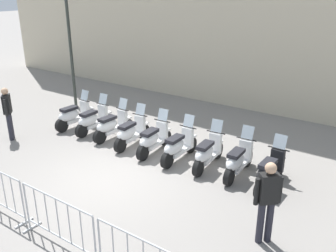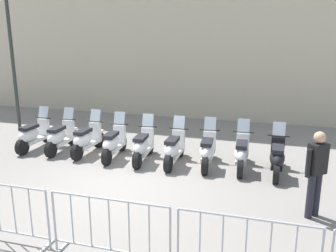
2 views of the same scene
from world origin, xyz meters
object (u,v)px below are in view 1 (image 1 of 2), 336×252
at_px(motorcycle_8, 269,171).
at_px(barrier_segment_3, 58,222).
at_px(motorcycle_4, 153,139).
at_px(motorcycle_2, 112,125).
at_px(motorcycle_1, 93,120).
at_px(officer_by_barriers, 267,198).
at_px(motorcycle_0, 74,115).
at_px(motorcycle_7, 238,161).
at_px(motorcycle_6, 207,153).
at_px(street_lamp, 68,24).
at_px(motorcycle_5, 178,146).
at_px(motorcycle_3, 131,132).
at_px(officer_near_row_end, 8,111).

relative_size(motorcycle_8, barrier_segment_3, 0.86).
bearing_deg(motorcycle_4, motorcycle_2, 175.97).
relative_size(motorcycle_1, officer_by_barriers, 1.00).
distance_m(motorcycle_0, motorcycle_1, 0.90).
xyz_separation_m(motorcycle_1, motorcycle_4, (2.68, -0.14, 0.00)).
relative_size(motorcycle_7, officer_by_barriers, 1.00).
xyz_separation_m(motorcycle_4, motorcycle_6, (1.78, 0.11, 0.00)).
height_order(barrier_segment_3, street_lamp, street_lamp).
xyz_separation_m(motorcycle_7, motorcycle_8, (0.89, -0.10, 0.00)).
bearing_deg(motorcycle_6, motorcycle_2, 179.82).
height_order(motorcycle_5, street_lamp, street_lamp).
relative_size(motorcycle_1, motorcycle_2, 1.00).
distance_m(motorcycle_3, motorcycle_7, 3.56).
xyz_separation_m(motorcycle_0, motorcycle_1, (0.90, 0.05, 0.00)).
bearing_deg(officer_near_row_end, motorcycle_0, 64.95).
bearing_deg(motorcycle_0, motorcycle_5, -0.95).
bearing_deg(street_lamp, motorcycle_4, -18.45).
xyz_separation_m(motorcycle_2, motorcycle_6, (3.57, -0.01, 0.00)).
distance_m(motorcycle_6, officer_by_barriers, 3.26).
xyz_separation_m(motorcycle_1, motorcycle_3, (1.79, -0.11, 0.00)).
bearing_deg(motorcycle_7, motorcycle_5, -175.22).
bearing_deg(motorcycle_5, motorcycle_2, 177.53).
xyz_separation_m(motorcycle_2, officer_near_row_end, (-2.66, -1.93, 0.53)).
height_order(motorcycle_5, motorcycle_6, same).
distance_m(motorcycle_1, motorcycle_5, 3.57).
bearing_deg(motorcycle_2, officer_by_barriers, -19.17).
height_order(motorcycle_7, officer_near_row_end, officer_near_row_end).
relative_size(motorcycle_0, motorcycle_1, 1.00).
xyz_separation_m(motorcycle_2, motorcycle_3, (0.90, -0.10, 0.00)).
bearing_deg(motorcycle_6, motorcycle_8, -1.90).
bearing_deg(officer_by_barriers, street_lamp, 158.64).
relative_size(motorcycle_4, barrier_segment_3, 0.87).
distance_m(motorcycle_7, officer_near_row_end, 7.41).
relative_size(officer_near_row_end, officer_by_barriers, 1.00).
bearing_deg(street_lamp, motorcycle_8, -11.09).
relative_size(motorcycle_1, motorcycle_3, 1.00).
height_order(motorcycle_2, motorcycle_8, same).
xyz_separation_m(motorcycle_8, street_lamp, (-9.02, 1.77, 2.84)).
height_order(motorcycle_4, motorcycle_7, same).
height_order(motorcycle_8, street_lamp, street_lamp).
bearing_deg(motorcycle_1, motorcycle_8, -0.76).
xyz_separation_m(motorcycle_5, motorcycle_8, (2.67, 0.05, 0.00)).
distance_m(motorcycle_4, motorcycle_8, 3.56).
distance_m(motorcycle_2, barrier_segment_3, 5.31).
height_order(motorcycle_0, officer_near_row_end, officer_near_row_end).
xyz_separation_m(motorcycle_6, street_lamp, (-7.25, 1.71, 2.84)).
distance_m(motorcycle_0, motorcycle_7, 6.25).
bearing_deg(officer_by_barriers, motorcycle_7, 126.32).
relative_size(motorcycle_5, motorcycle_8, 1.00).
xyz_separation_m(barrier_segment_3, officer_by_barriers, (3.18, 2.38, 0.46)).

